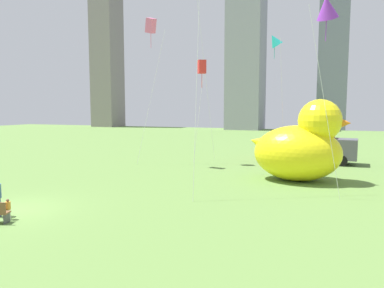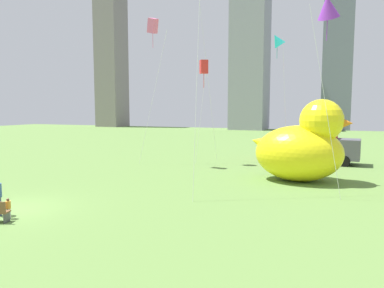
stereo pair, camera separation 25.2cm
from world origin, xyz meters
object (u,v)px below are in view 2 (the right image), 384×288
(kite_purple, at_px, (328,7))
(kite_teal, at_px, (277,40))
(person_child, at_px, (8,207))
(box_truck, at_px, (316,146))
(kite_red, at_px, (204,67))
(kite_pink, at_px, (153,27))
(giant_inflatable_duck, at_px, (302,147))

(kite_purple, distance_m, kite_teal, 15.13)
(person_child, relative_size, kite_purple, 0.08)
(box_truck, relative_size, kite_purple, 0.63)
(kite_red, xyz_separation_m, kite_teal, (4.89, 6.71, 3.00))
(kite_teal, distance_m, kite_pink, 12.34)
(box_truck, xyz_separation_m, kite_pink, (-12.11, -6.45, 9.55))
(kite_purple, distance_m, kite_pink, 13.95)
(kite_purple, relative_size, kite_teal, 0.90)
(giant_inflatable_duck, xyz_separation_m, kite_teal, (-3.36, 11.09, 8.78))
(box_truck, xyz_separation_m, kite_purple, (0.79, -11.63, 8.36))
(person_child, distance_m, giant_inflatable_duck, 16.75)
(person_child, bearing_deg, kite_purple, 37.95)
(kite_red, height_order, kite_purple, kite_purple)
(kite_red, height_order, kite_pink, kite_pink)
(giant_inflatable_duck, distance_m, kite_purple, 8.36)
(kite_pink, bearing_deg, person_child, -86.84)
(box_truck, height_order, kite_purple, kite_purple)
(person_child, relative_size, giant_inflatable_duck, 0.14)
(kite_purple, bearing_deg, kite_pink, 158.13)
(kite_pink, bearing_deg, box_truck, 28.04)
(giant_inflatable_duck, bearing_deg, kite_teal, 106.83)
(person_child, relative_size, kite_teal, 0.07)
(box_truck, height_order, kite_red, kite_red)
(person_child, height_order, kite_teal, kite_teal)
(kite_red, xyz_separation_m, kite_pink, (-3.37, -2.46, 3.00))
(kite_pink, bearing_deg, kite_purple, -21.87)
(kite_red, relative_size, kite_purple, 0.81)
(giant_inflatable_duck, relative_size, box_truck, 0.94)
(giant_inflatable_duck, bearing_deg, person_child, -130.44)
(person_child, height_order, kite_pink, kite_pink)
(kite_teal, bearing_deg, giant_inflatable_duck, -73.17)
(box_truck, distance_m, kite_pink, 16.71)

